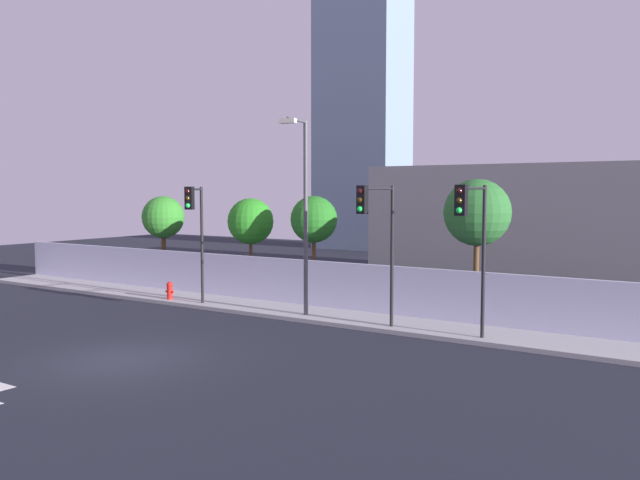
{
  "coord_description": "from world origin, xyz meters",
  "views": [
    {
      "loc": [
        14.34,
        -11.92,
        4.66
      ],
      "look_at": [
        2.48,
        6.5,
        3.04
      ],
      "focal_mm": 36.48,
      "sensor_mm": 36.0,
      "label": 1
    }
  ],
  "objects_px": {
    "roadside_tree_midright": "(314,220)",
    "fire_hydrant": "(170,290)",
    "traffic_light_right": "(376,225)",
    "traffic_light_center": "(472,227)",
    "roadside_tree_midleft": "(251,222)",
    "roadside_tree_rightmost": "(477,213)",
    "street_lamp_curbside": "(303,203)",
    "traffic_light_left": "(195,219)",
    "roadside_tree_leftmost": "(163,218)"
  },
  "relations": [
    {
      "from": "traffic_light_left",
      "to": "traffic_light_center",
      "type": "distance_m",
      "value": 11.53
    },
    {
      "from": "fire_hydrant",
      "to": "roadside_tree_leftmost",
      "type": "distance_m",
      "value": 5.81
    },
    {
      "from": "roadside_tree_midleft",
      "to": "roadside_tree_midright",
      "type": "distance_m",
      "value": 3.39
    },
    {
      "from": "traffic_light_right",
      "to": "fire_hydrant",
      "type": "bearing_deg",
      "value": 175.83
    },
    {
      "from": "street_lamp_curbside",
      "to": "roadside_tree_midleft",
      "type": "relative_size",
      "value": 1.62
    },
    {
      "from": "roadside_tree_midright",
      "to": "traffic_light_left",
      "type": "bearing_deg",
      "value": -131.05
    },
    {
      "from": "traffic_light_right",
      "to": "street_lamp_curbside",
      "type": "height_order",
      "value": "street_lamp_curbside"
    },
    {
      "from": "traffic_light_left",
      "to": "roadside_tree_leftmost",
      "type": "bearing_deg",
      "value": 146.91
    },
    {
      "from": "traffic_light_center",
      "to": "street_lamp_curbside",
      "type": "height_order",
      "value": "street_lamp_curbside"
    },
    {
      "from": "street_lamp_curbside",
      "to": "roadside_tree_rightmost",
      "type": "height_order",
      "value": "street_lamp_curbside"
    },
    {
      "from": "street_lamp_curbside",
      "to": "roadside_tree_midright",
      "type": "bearing_deg",
      "value": 117.39
    },
    {
      "from": "traffic_light_left",
      "to": "fire_hydrant",
      "type": "relative_size",
      "value": 6.34
    },
    {
      "from": "traffic_light_right",
      "to": "roadside_tree_midright",
      "type": "distance_m",
      "value": 6.54
    },
    {
      "from": "traffic_light_right",
      "to": "roadside_tree_rightmost",
      "type": "xyz_separation_m",
      "value": [
        1.94,
        4.08,
        0.29
      ]
    },
    {
      "from": "roadside_tree_leftmost",
      "to": "roadside_tree_midright",
      "type": "xyz_separation_m",
      "value": [
        8.91,
        0.0,
        0.1
      ]
    },
    {
      "from": "traffic_light_right",
      "to": "roadside_tree_leftmost",
      "type": "relative_size",
      "value": 1.06
    },
    {
      "from": "traffic_light_left",
      "to": "traffic_light_right",
      "type": "xyz_separation_m",
      "value": [
        8.33,
        -0.37,
        0.03
      ]
    },
    {
      "from": "street_lamp_curbside",
      "to": "traffic_light_left",
      "type": "bearing_deg",
      "value": -174.8
    },
    {
      "from": "roadside_tree_rightmost",
      "to": "fire_hydrant",
      "type": "bearing_deg",
      "value": -164.66
    },
    {
      "from": "fire_hydrant",
      "to": "roadside_tree_leftmost",
      "type": "bearing_deg",
      "value": 138.82
    },
    {
      "from": "traffic_light_center",
      "to": "roadside_tree_midleft",
      "type": "distance_m",
      "value": 12.37
    },
    {
      "from": "traffic_light_center",
      "to": "roadside_tree_midleft",
      "type": "relative_size",
      "value": 1.08
    },
    {
      "from": "traffic_light_left",
      "to": "fire_hydrant",
      "type": "distance_m",
      "value": 3.58
    },
    {
      "from": "traffic_light_left",
      "to": "roadside_tree_rightmost",
      "type": "bearing_deg",
      "value": 19.82
    },
    {
      "from": "traffic_light_left",
      "to": "traffic_light_right",
      "type": "relative_size",
      "value": 1.0
    },
    {
      "from": "roadside_tree_leftmost",
      "to": "roadside_tree_midright",
      "type": "height_order",
      "value": "roadside_tree_midright"
    },
    {
      "from": "roadside_tree_midleft",
      "to": "traffic_light_right",
      "type": "bearing_deg",
      "value": -25.63
    },
    {
      "from": "fire_hydrant",
      "to": "street_lamp_curbside",
      "type": "bearing_deg",
      "value": 0.65
    },
    {
      "from": "traffic_light_right",
      "to": "roadside_tree_midleft",
      "type": "distance_m",
      "value": 9.43
    },
    {
      "from": "roadside_tree_rightmost",
      "to": "roadside_tree_leftmost",
      "type": "bearing_deg",
      "value": 180.0
    },
    {
      "from": "traffic_light_left",
      "to": "traffic_light_right",
      "type": "bearing_deg",
      "value": -2.57
    },
    {
      "from": "traffic_light_left",
      "to": "roadside_tree_leftmost",
      "type": "height_order",
      "value": "traffic_light_left"
    },
    {
      "from": "street_lamp_curbside",
      "to": "traffic_light_center",
      "type": "bearing_deg",
      "value": -6.86
    },
    {
      "from": "traffic_light_left",
      "to": "traffic_light_right",
      "type": "distance_m",
      "value": 8.34
    },
    {
      "from": "traffic_light_left",
      "to": "roadside_tree_midright",
      "type": "height_order",
      "value": "traffic_light_left"
    },
    {
      "from": "roadside_tree_leftmost",
      "to": "roadside_tree_midleft",
      "type": "bearing_deg",
      "value": 0.0
    },
    {
      "from": "roadside_tree_midright",
      "to": "fire_hydrant",
      "type": "bearing_deg",
      "value": -146.82
    },
    {
      "from": "street_lamp_curbside",
      "to": "fire_hydrant",
      "type": "bearing_deg",
      "value": -179.35
    },
    {
      "from": "fire_hydrant",
      "to": "roadside_tree_leftmost",
      "type": "xyz_separation_m",
      "value": [
        -3.81,
        3.33,
        2.85
      ]
    },
    {
      "from": "roadside_tree_leftmost",
      "to": "traffic_light_right",
      "type": "bearing_deg",
      "value": -16.22
    },
    {
      "from": "traffic_light_right",
      "to": "fire_hydrant",
      "type": "height_order",
      "value": "traffic_light_right"
    },
    {
      "from": "roadside_tree_midright",
      "to": "roadside_tree_rightmost",
      "type": "distance_m",
      "value": 7.06
    },
    {
      "from": "roadside_tree_midright",
      "to": "traffic_light_right",
      "type": "bearing_deg",
      "value": -38.6
    },
    {
      "from": "street_lamp_curbside",
      "to": "roadside_tree_midleft",
      "type": "height_order",
      "value": "street_lamp_curbside"
    },
    {
      "from": "traffic_light_right",
      "to": "roadside_tree_leftmost",
      "type": "xyz_separation_m",
      "value": [
        -14.01,
        4.08,
        -0.22
      ]
    },
    {
      "from": "street_lamp_curbside",
      "to": "roadside_tree_leftmost",
      "type": "relative_size",
      "value": 1.59
    },
    {
      "from": "roadside_tree_midright",
      "to": "roadside_tree_midleft",
      "type": "bearing_deg",
      "value": -180.0
    },
    {
      "from": "traffic_light_left",
      "to": "roadside_tree_rightmost",
      "type": "height_order",
      "value": "roadside_tree_rightmost"
    },
    {
      "from": "traffic_light_right",
      "to": "fire_hydrant",
      "type": "distance_m",
      "value": 10.68
    },
    {
      "from": "street_lamp_curbside",
      "to": "fire_hydrant",
      "type": "xyz_separation_m",
      "value": [
        -6.78,
        -0.08,
        -3.73
      ]
    }
  ]
}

